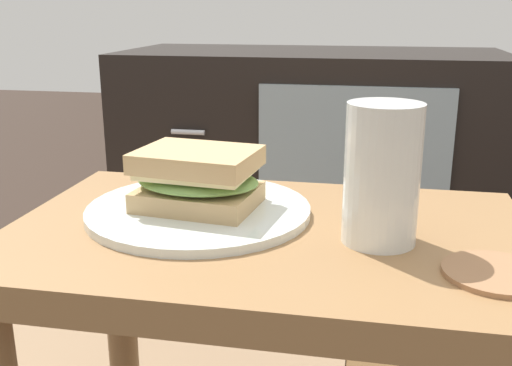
{
  "coord_description": "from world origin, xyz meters",
  "views": [
    {
      "loc": [
        0.1,
        -0.59,
        0.69
      ],
      "look_at": [
        -0.01,
        0.0,
        0.51
      ],
      "focal_mm": 41.6,
      "sensor_mm": 36.0,
      "label": 1
    }
  ],
  "objects_px": {
    "beer_glass": "(382,177)",
    "plate": "(199,210)",
    "coaster": "(496,273)",
    "tv_cabinet": "(310,161)",
    "sandwich_front": "(198,179)"
  },
  "relations": [
    {
      "from": "plate",
      "to": "tv_cabinet",
      "type": "bearing_deg",
      "value": 87.84
    },
    {
      "from": "beer_glass",
      "to": "coaster",
      "type": "relative_size",
      "value": 1.5
    },
    {
      "from": "beer_glass",
      "to": "coaster",
      "type": "bearing_deg",
      "value": -31.67
    },
    {
      "from": "sandwich_front",
      "to": "beer_glass",
      "type": "height_order",
      "value": "beer_glass"
    },
    {
      "from": "plate",
      "to": "coaster",
      "type": "distance_m",
      "value": 0.32
    },
    {
      "from": "sandwich_front",
      "to": "beer_glass",
      "type": "xyz_separation_m",
      "value": [
        0.2,
        -0.04,
        0.02
      ]
    },
    {
      "from": "tv_cabinet",
      "to": "plate",
      "type": "bearing_deg",
      "value": -92.16
    },
    {
      "from": "tv_cabinet",
      "to": "coaster",
      "type": "relative_size",
      "value": 10.24
    },
    {
      "from": "tv_cabinet",
      "to": "sandwich_front",
      "type": "xyz_separation_m",
      "value": [
        -0.03,
        -0.92,
        0.21
      ]
    },
    {
      "from": "plate",
      "to": "beer_glass",
      "type": "xyz_separation_m",
      "value": [
        0.2,
        -0.04,
        0.06
      ]
    },
    {
      "from": "tv_cabinet",
      "to": "sandwich_front",
      "type": "height_order",
      "value": "tv_cabinet"
    },
    {
      "from": "beer_glass",
      "to": "plate",
      "type": "bearing_deg",
      "value": 168.08
    },
    {
      "from": "tv_cabinet",
      "to": "plate",
      "type": "xyz_separation_m",
      "value": [
        -0.03,
        -0.92,
        0.17
      ]
    },
    {
      "from": "tv_cabinet",
      "to": "coaster",
      "type": "height_order",
      "value": "tv_cabinet"
    },
    {
      "from": "plate",
      "to": "sandwich_front",
      "type": "bearing_deg",
      "value": -175.24
    }
  ]
}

